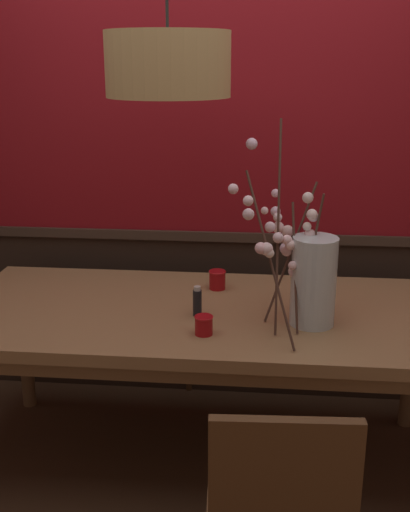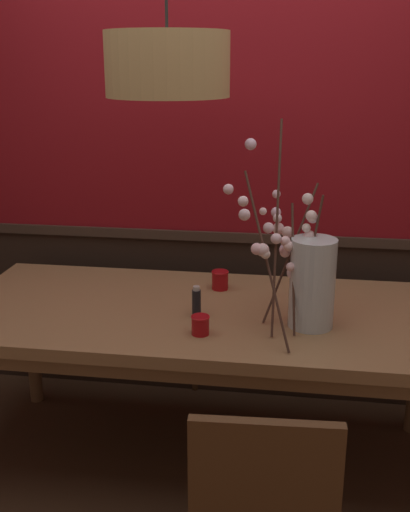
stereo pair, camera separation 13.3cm
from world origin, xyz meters
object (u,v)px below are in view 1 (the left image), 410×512
at_px(dining_table, 205,326).
at_px(condiment_bottle, 197,302).
at_px(chair_near_side_right, 279,506).
at_px(vase_with_blossoms, 309,278).
at_px(chair_far_side_left, 167,290).
at_px(candle_holder_nearer_center, 204,325).
at_px(candle_holder_nearer_edge, 217,280).
at_px(pendant_lamp, 168,64).
at_px(chair_far_side_right, 273,290).

distance_m(dining_table, condiment_bottle, 0.16).
xyz_separation_m(chair_near_side_right, vase_with_blossoms, (0.12, 0.81, 0.46)).
xyz_separation_m(chair_far_side_left, candle_holder_nearer_center, (0.33, -1.17, 0.30)).
distance_m(chair_near_side_right, chair_far_side_left, 1.93).
distance_m(candle_holder_nearer_center, candle_holder_nearer_edge, 0.52).
xyz_separation_m(chair_far_side_left, condiment_bottle, (0.29, -0.97, 0.32)).
bearing_deg(chair_near_side_right, pendant_lamp, 117.83).
relative_size(chair_far_side_left, candle_holder_nearer_edge, 9.85).
height_order(vase_with_blossoms, condiment_bottle, vase_with_blossoms).
xyz_separation_m(candle_holder_nearer_center, pendant_lamp, (-0.16, 0.20, 0.99)).
xyz_separation_m(dining_table, chair_far_side_right, (0.31, 0.91, -0.16)).
bearing_deg(candle_holder_nearer_edge, chair_near_side_right, -76.51).
xyz_separation_m(chair_far_side_left, candle_holder_nearer_edge, (0.35, -0.64, 0.31)).
bearing_deg(chair_far_side_left, candle_holder_nearer_edge, -61.67).
relative_size(chair_far_side_left, condiment_bottle, 6.78).
xyz_separation_m(vase_with_blossoms, condiment_bottle, (-0.46, 0.04, -0.14)).
distance_m(chair_far_side_right, condiment_bottle, 1.09).
bearing_deg(vase_with_blossoms, candle_holder_nearer_center, -159.95).
xyz_separation_m(candle_holder_nearer_center, candle_holder_nearer_edge, (0.01, 0.52, 0.01)).
relative_size(vase_with_blossoms, candle_holder_nearer_edge, 9.08).
relative_size(vase_with_blossoms, candle_holder_nearer_center, 10.43).
relative_size(dining_table, candle_holder_nearer_center, 27.87).
distance_m(dining_table, chair_near_side_right, 1.00).
height_order(chair_far_side_right, candle_holder_nearer_center, chair_far_side_right).
distance_m(candle_holder_nearer_edge, pendant_lamp, 1.05).
bearing_deg(vase_with_blossoms, chair_far_side_left, 126.46).
bearing_deg(vase_with_blossoms, chair_far_side_right, 96.77).
distance_m(chair_near_side_right, pendant_lamp, 1.61).
bearing_deg(candle_holder_nearer_edge, pendant_lamp, -117.51).
bearing_deg(vase_with_blossoms, dining_table, 165.52).
height_order(candle_holder_nearer_center, condiment_bottle, condiment_bottle).
relative_size(candle_holder_nearer_center, condiment_bottle, 0.60).
relative_size(chair_near_side_right, candle_holder_nearer_center, 11.33).
relative_size(chair_far_side_left, candle_holder_nearer_center, 11.32).
xyz_separation_m(chair_far_side_right, candle_holder_nearer_edge, (-0.28, -0.66, 0.29)).
bearing_deg(pendant_lamp, candle_holder_nearer_center, -51.43).
height_order(dining_table, candle_holder_nearer_edge, candle_holder_nearer_edge).
bearing_deg(condiment_bottle, vase_with_blossoms, -4.85).
relative_size(chair_far_side_left, pendant_lamp, 0.71).
relative_size(chair_far_side_right, pendant_lamp, 0.74).
relative_size(dining_table, chair_far_side_right, 2.36).
height_order(chair_far_side_right, chair_far_side_left, chair_far_side_right).
bearing_deg(chair_far_side_right, dining_table, -108.96).
bearing_deg(chair_far_side_left, dining_table, -70.83).
bearing_deg(candle_holder_nearer_edge, condiment_bottle, -100.27).
relative_size(chair_near_side_right, chair_far_side_right, 0.96).
relative_size(candle_holder_nearer_center, pendant_lamp, 0.06).
distance_m(candle_holder_nearer_center, condiment_bottle, 0.20).
bearing_deg(chair_near_side_right, dining_table, 108.94).
bearing_deg(dining_table, candle_holder_nearer_center, -85.50).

